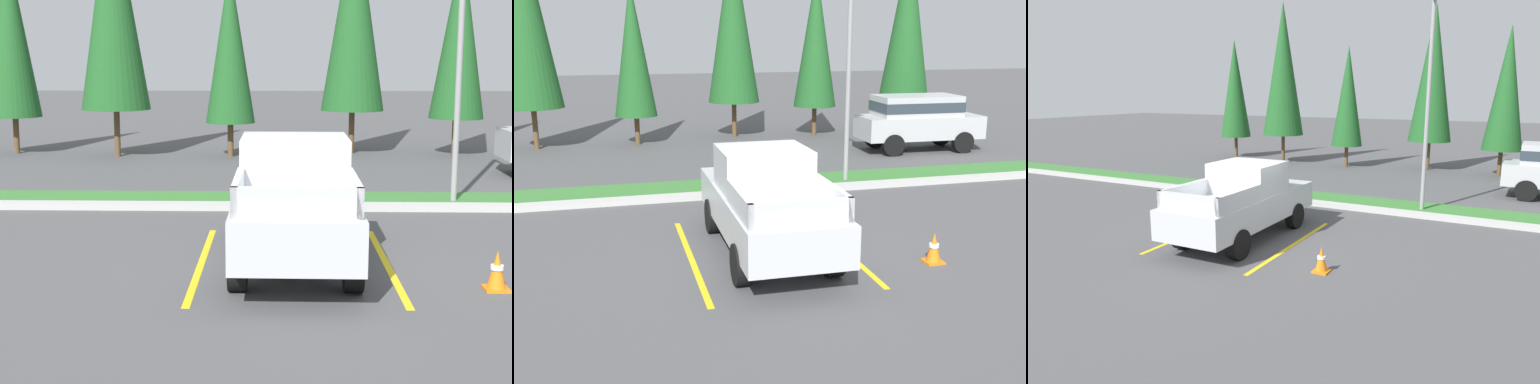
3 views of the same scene
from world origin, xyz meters
TOP-DOWN VIEW (x-y plane):
  - ground_plane at (0.00, 0.00)m, footprint 120.00×120.00m
  - parking_line_near at (-1.87, 0.49)m, footprint 0.12×4.80m
  - parking_line_far at (1.23, 0.49)m, footprint 0.12×4.80m
  - curb_strip at (0.00, 5.00)m, footprint 56.00×0.40m
  - grass_median at (0.00, 6.10)m, footprint 56.00×1.80m
  - pickup_truck_main at (-0.32, 0.54)m, footprint 2.02×5.25m
  - suv_distant at (8.05, 10.00)m, footprint 4.65×2.06m
  - street_light at (3.54, 5.75)m, footprint 0.24×1.49m
  - cypress_tree_left_inner at (-6.00, 13.99)m, footprint 2.30×2.30m
  - cypress_tree_center at (-2.17, 14.08)m, footprint 1.66×1.66m
  - cypress_tree_right_inner at (2.00, 15.02)m, footprint 2.17×2.17m
  - cypress_tree_rightmost at (5.48, 14.55)m, footprint 1.83×1.83m
  - cypress_tree_far_right at (9.55, 14.23)m, footprint 2.19×2.19m
  - traffic_cone at (2.65, -0.93)m, footprint 0.36×0.36m

SIDE VIEW (x-z plane):
  - ground_plane at x=0.00m, z-range 0.00..0.00m
  - parking_line_near at x=-1.87m, z-range 0.00..0.01m
  - parking_line_far at x=1.23m, z-range 0.00..0.01m
  - grass_median at x=0.00m, z-range 0.00..0.06m
  - curb_strip at x=0.00m, z-range 0.00..0.15m
  - traffic_cone at x=2.65m, z-range -0.01..0.59m
  - pickup_truck_main at x=-0.32m, z-range -0.01..2.09m
  - suv_distant at x=8.05m, z-range 0.19..2.29m
  - cypress_tree_center at x=-2.17m, z-range 0.56..6.94m
  - street_light at x=3.54m, z-range 0.55..7.55m
  - cypress_tree_rightmost at x=5.48m, z-range 0.63..7.68m
  - cypress_tree_right_inner at x=2.00m, z-range 0.74..9.08m
  - cypress_tree_far_right at x=9.55m, z-range 0.75..9.16m
  - cypress_tree_left_inner at x=-6.00m, z-range 0.79..9.65m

